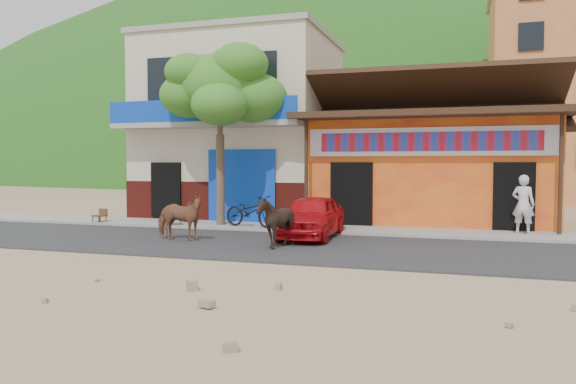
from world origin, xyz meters
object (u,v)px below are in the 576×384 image
object	(u,v)px
pedestrian	(523,204)
cafe_chair_left	(99,210)
tree	(220,135)
red_car	(312,216)
cafe_chair_right	(176,213)
scooter	(251,211)
cow_dark	(276,222)
cow_tan	(179,217)

from	to	relation	value
pedestrian	cafe_chair_left	xyz separation A→B (m)	(-13.80, -0.93, -0.44)
tree	red_car	world-z (taller)	tree
cafe_chair_left	cafe_chair_right	distance (m)	3.00
scooter	pedestrian	world-z (taller)	pedestrian
cow_dark	pedestrian	distance (m)	7.49
cow_dark	cow_tan	bearing A→B (deg)	-131.09
red_car	cafe_chair_right	distance (m)	5.13
tree	pedestrian	xyz separation A→B (m)	(9.40, 0.43, -2.14)
scooter	cafe_chair_left	bearing A→B (deg)	105.34
cow_tan	scooter	world-z (taller)	cow_tan
tree	red_car	xyz separation A→B (m)	(3.60, -1.66, -2.47)
cow_dark	cafe_chair_left	distance (m)	8.38
red_car	pedestrian	xyz separation A→B (m)	(5.80, 2.09, 0.33)
cafe_chair_left	pedestrian	bearing A→B (deg)	18.06
tree	red_car	bearing A→B (deg)	-24.77
pedestrian	cafe_chair_left	bearing A→B (deg)	22.54
red_car	pedestrian	world-z (taller)	pedestrian
cow_tan	scooter	bearing A→B (deg)	-16.23
tree	cow_dark	world-z (taller)	tree
tree	cow_tan	xyz separation A→B (m)	(0.27, -3.33, -2.44)
cow_tan	tree	bearing A→B (deg)	6.11
tree	cow_dark	distance (m)	5.62
cow_dark	cafe_chair_left	size ratio (longest dim) A/B	1.56
cow_dark	cafe_chair_left	world-z (taller)	cow_dark
red_car	cow_tan	bearing A→B (deg)	-154.52
cow_dark	pedestrian	bearing A→B (deg)	94.01
scooter	pedestrian	distance (m)	8.23
pedestrian	cafe_chair_right	size ratio (longest dim) A/B	2.17
red_car	tree	bearing A→B (deg)	154.05
red_car	cafe_chair_right	size ratio (longest dim) A/B	4.52
pedestrian	cafe_chair_right	distance (m)	10.85
red_car	scooter	distance (m)	2.71
scooter	cafe_chair_right	size ratio (longest dim) A/B	2.40
cow_tan	scooter	xyz separation A→B (m)	(0.95, 2.97, -0.06)
scooter	cow_dark	bearing A→B (deg)	-135.67
cow_dark	red_car	xyz separation A→B (m)	(0.32, 2.20, -0.05)
tree	cafe_chair_left	world-z (taller)	tree
cafe_chair_right	pedestrian	bearing A→B (deg)	-23.06
cow_tan	cow_dark	bearing A→B (deg)	-98.53
cow_dark	cafe_chair_right	bearing A→B (deg)	-156.79
cow_dark	cafe_chair_right	world-z (taller)	cow_dark
red_car	cafe_chair_right	bearing A→B (deg)	165.75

